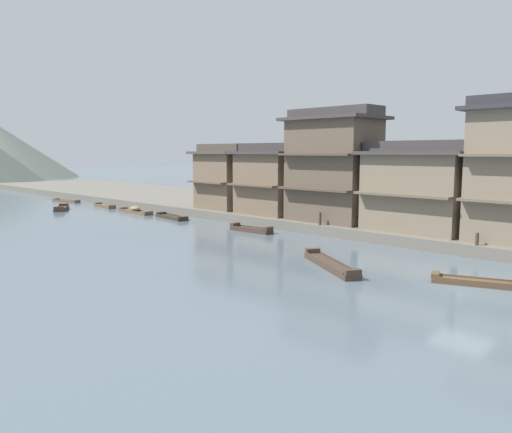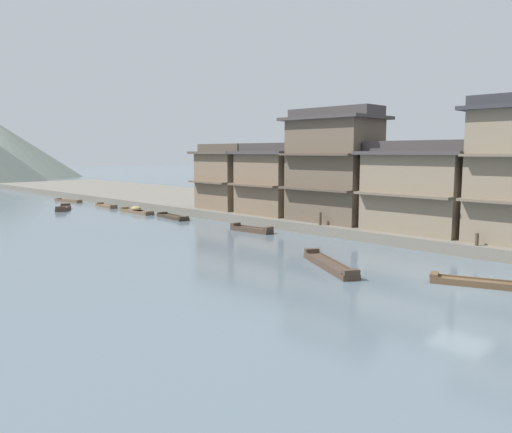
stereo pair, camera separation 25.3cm
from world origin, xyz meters
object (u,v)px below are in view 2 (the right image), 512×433
(boat_upstream_distant, at_px, (329,265))
(boat_midriver_upstream, at_px, (63,208))
(boat_moored_nearest, at_px, (68,201))
(boat_foreground_poled, at_px, (483,283))
(boat_moored_third, at_px, (251,229))
(house_waterfront_second, at_px, (420,187))
(boat_moored_far, at_px, (173,217))
(boat_moored_second, at_px, (106,206))
(house_waterfront_tall, at_px, (334,166))
(mooring_post_dock_mid, at_px, (320,219))
(house_waterfront_far, at_px, (227,177))
(mooring_post_dock_near, at_px, (477,239))
(house_waterfront_narrow, at_px, (273,179))
(boat_midriver_drifting, at_px, (136,211))

(boat_upstream_distant, bearing_deg, boat_midriver_upstream, 87.63)
(boat_moored_nearest, bearing_deg, boat_foreground_poled, -94.15)
(boat_moored_third, distance_m, house_waterfront_second, 12.77)
(boat_moored_third, xyz_separation_m, boat_moored_far, (0.27, 10.83, -0.05))
(boat_moored_second, height_order, house_waterfront_second, house_waterfront_second)
(boat_moored_far, distance_m, house_waterfront_tall, 16.26)
(boat_midriver_upstream, bearing_deg, boat_moored_second, -7.57)
(boat_moored_third, relative_size, mooring_post_dock_mid, 3.99)
(boat_moored_third, height_order, house_waterfront_tall, house_waterfront_tall)
(house_waterfront_far, bearing_deg, boat_moored_second, 106.20)
(boat_moored_nearest, relative_size, mooring_post_dock_near, 6.25)
(boat_moored_far, xyz_separation_m, house_waterfront_far, (4.80, -2.18, 3.63))
(boat_moored_far, bearing_deg, house_waterfront_narrow, -58.27)
(house_waterfront_far, bearing_deg, boat_upstream_distant, -117.57)
(house_waterfront_narrow, xyz_separation_m, mooring_post_dock_near, (-2.73, -18.87, -2.65))
(house_waterfront_far, xyz_separation_m, mooring_post_dock_near, (-2.51, -24.80, -2.66))
(boat_moored_far, distance_m, boat_midriver_upstream, 14.44)
(boat_moored_third, distance_m, house_waterfront_far, 10.65)
(boat_moored_third, height_order, house_waterfront_far, house_waterfront_far)
(boat_moored_far, height_order, boat_upstream_distant, boat_upstream_distant)
(boat_foreground_poled, distance_m, boat_moored_third, 19.23)
(boat_midriver_upstream, distance_m, boat_upstream_distant, 36.34)
(boat_upstream_distant, height_order, mooring_post_dock_near, mooring_post_dock_near)
(boat_moored_second, height_order, boat_midriver_upstream, boat_midriver_upstream)
(boat_midriver_drifting, bearing_deg, boat_midriver_upstream, 118.67)
(boat_midriver_upstream, distance_m, house_waterfront_far, 18.72)
(boat_foreground_poled, bearing_deg, boat_upstream_distant, 105.91)
(boat_moored_third, relative_size, house_waterfront_second, 0.50)
(house_waterfront_far, bearing_deg, boat_foreground_poled, -107.27)
(boat_midriver_drifting, height_order, mooring_post_dock_mid, mooring_post_dock_mid)
(house_waterfront_far, bearing_deg, boat_moored_far, 155.58)
(boat_moored_nearest, bearing_deg, boat_moored_third, -90.45)
(boat_foreground_poled, distance_m, house_waterfront_tall, 18.03)
(house_waterfront_second, relative_size, mooring_post_dock_mid, 7.97)
(boat_upstream_distant, relative_size, house_waterfront_far, 0.88)
(boat_midriver_drifting, height_order, house_waterfront_second, house_waterfront_second)
(boat_foreground_poled, relative_size, house_waterfront_far, 0.75)
(boat_moored_far, xyz_separation_m, mooring_post_dock_mid, (2.29, -15.52, 1.09))
(boat_foreground_poled, relative_size, boat_moored_third, 1.21)
(boat_moored_second, relative_size, boat_midriver_upstream, 1.18)
(house_waterfront_second, height_order, house_waterfront_tall, house_waterfront_tall)
(boat_midriver_upstream, bearing_deg, boat_moored_nearest, 62.68)
(boat_upstream_distant, height_order, mooring_post_dock_mid, mooring_post_dock_mid)
(house_waterfront_second, bearing_deg, mooring_post_dock_near, -118.50)
(boat_midriver_drifting, relative_size, boat_upstream_distant, 1.01)
(boat_moored_far, height_order, mooring_post_dock_mid, mooring_post_dock_mid)
(boat_moored_second, distance_m, house_waterfront_second, 35.55)
(boat_moored_far, relative_size, house_waterfront_second, 0.62)
(house_waterfront_second, distance_m, house_waterfront_tall, 7.30)
(boat_moored_second, xyz_separation_m, mooring_post_dock_mid, (1.94, -28.68, 1.08))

